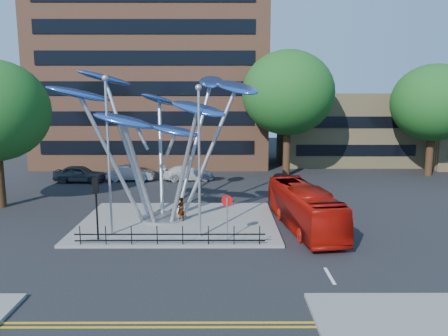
{
  "coord_description": "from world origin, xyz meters",
  "views": [
    {
      "loc": [
        1.77,
        -20.21,
        7.95
      ],
      "look_at": [
        1.84,
        4.0,
        3.83
      ],
      "focal_mm": 35.0,
      "sensor_mm": 36.0,
      "label": 1
    }
  ],
  "objects_px": {
    "street_lamp_left": "(108,142)",
    "traffic_light_island": "(96,195)",
    "pedestrian": "(181,209)",
    "parked_car_right": "(188,173)",
    "leaf_sculpture": "(160,112)",
    "red_bus": "(304,208)",
    "tree_right": "(288,93)",
    "street_lamp_right": "(199,148)",
    "no_entry_sign_island": "(227,210)",
    "parked_car_left": "(80,174)",
    "parked_car_mid": "(131,173)",
    "tree_far": "(434,103)"
  },
  "relations": [
    {
      "from": "tree_right",
      "to": "tree_far",
      "type": "distance_m",
      "value": 14.03
    },
    {
      "from": "leaf_sculpture",
      "to": "pedestrian",
      "type": "xyz_separation_m",
      "value": [
        1.24,
        -0.78,
        -5.96
      ]
    },
    {
      "from": "red_bus",
      "to": "parked_car_right",
      "type": "distance_m",
      "value": 16.87
    },
    {
      "from": "street_lamp_left",
      "to": "no_entry_sign_island",
      "type": "bearing_deg",
      "value": -8.61
    },
    {
      "from": "street_lamp_left",
      "to": "traffic_light_island",
      "type": "relative_size",
      "value": 2.57
    },
    {
      "from": "traffic_light_island",
      "to": "pedestrian",
      "type": "height_order",
      "value": "traffic_light_island"
    },
    {
      "from": "parked_car_mid",
      "to": "parked_car_right",
      "type": "distance_m",
      "value": 5.32
    },
    {
      "from": "street_lamp_left",
      "to": "parked_car_left",
      "type": "xyz_separation_m",
      "value": [
        -6.76,
        15.36,
        -4.58
      ]
    },
    {
      "from": "traffic_light_island",
      "to": "no_entry_sign_island",
      "type": "relative_size",
      "value": 1.4
    },
    {
      "from": "leaf_sculpture",
      "to": "red_bus",
      "type": "bearing_deg",
      "value": -11.4
    },
    {
      "from": "parked_car_right",
      "to": "street_lamp_right",
      "type": "bearing_deg",
      "value": 178.8
    },
    {
      "from": "street_lamp_right",
      "to": "red_bus",
      "type": "bearing_deg",
      "value": 17.59
    },
    {
      "from": "parked_car_left",
      "to": "leaf_sculpture",
      "type": "bearing_deg",
      "value": -140.69
    },
    {
      "from": "parked_car_left",
      "to": "street_lamp_left",
      "type": "bearing_deg",
      "value": -153.97
    },
    {
      "from": "tree_far",
      "to": "parked_car_mid",
      "type": "xyz_separation_m",
      "value": [
        -28.76,
        -2.51,
        -6.4
      ]
    },
    {
      "from": "red_bus",
      "to": "pedestrian",
      "type": "bearing_deg",
      "value": 164.85
    },
    {
      "from": "no_entry_sign_island",
      "to": "parked_car_right",
      "type": "distance_m",
      "value": 17.62
    },
    {
      "from": "traffic_light_island",
      "to": "red_bus",
      "type": "height_order",
      "value": "traffic_light_island"
    },
    {
      "from": "street_lamp_right",
      "to": "parked_car_mid",
      "type": "relative_size",
      "value": 1.94
    },
    {
      "from": "street_lamp_right",
      "to": "traffic_light_island",
      "type": "relative_size",
      "value": 2.42
    },
    {
      "from": "pedestrian",
      "to": "parked_car_mid",
      "type": "xyz_separation_m",
      "value": [
        -5.93,
        13.59,
        -0.2
      ]
    },
    {
      "from": "street_lamp_left",
      "to": "pedestrian",
      "type": "distance_m",
      "value": 6.25
    },
    {
      "from": "street_lamp_left",
      "to": "street_lamp_right",
      "type": "xyz_separation_m",
      "value": [
        5.0,
        -0.5,
        -0.26
      ]
    },
    {
      "from": "street_lamp_left",
      "to": "traffic_light_island",
      "type": "bearing_deg",
      "value": -116.57
    },
    {
      "from": "traffic_light_island",
      "to": "parked_car_mid",
      "type": "xyz_separation_m",
      "value": [
        -1.76,
        16.99,
        -1.91
      ]
    },
    {
      "from": "parked_car_mid",
      "to": "parked_car_right",
      "type": "xyz_separation_m",
      "value": [
        5.31,
        0.26,
        -0.03
      ]
    },
    {
      "from": "street_lamp_right",
      "to": "parked_car_left",
      "type": "height_order",
      "value": "street_lamp_right"
    },
    {
      "from": "no_entry_sign_island",
      "to": "parked_car_mid",
      "type": "relative_size",
      "value": 0.57
    },
    {
      "from": "tree_right",
      "to": "pedestrian",
      "type": "distance_m",
      "value": 19.69
    },
    {
      "from": "street_lamp_right",
      "to": "no_entry_sign_island",
      "type": "relative_size",
      "value": 3.39
    },
    {
      "from": "street_lamp_right",
      "to": "leaf_sculpture",
      "type": "bearing_deg",
      "value": 124.91
    },
    {
      "from": "tree_right",
      "to": "traffic_light_island",
      "type": "height_order",
      "value": "tree_right"
    },
    {
      "from": "leaf_sculpture",
      "to": "tree_right",
      "type": "bearing_deg",
      "value": 56.69
    },
    {
      "from": "street_lamp_left",
      "to": "tree_far",
      "type": "bearing_deg",
      "value": 34.92
    },
    {
      "from": "tree_right",
      "to": "pedestrian",
      "type": "xyz_separation_m",
      "value": [
        -8.83,
        -16.1,
        -7.13
      ]
    },
    {
      "from": "tree_right",
      "to": "no_entry_sign_island",
      "type": "distance_m",
      "value": 21.31
    },
    {
      "from": "parked_car_left",
      "to": "parked_car_right",
      "type": "relative_size",
      "value": 0.97
    },
    {
      "from": "parked_car_left",
      "to": "parked_car_right",
      "type": "bearing_deg",
      "value": -82.51
    },
    {
      "from": "leaf_sculpture",
      "to": "street_lamp_right",
      "type": "relative_size",
      "value": 1.53
    },
    {
      "from": "leaf_sculpture",
      "to": "traffic_light_island",
      "type": "height_order",
      "value": "leaf_sculpture"
    },
    {
      "from": "tree_far",
      "to": "street_lamp_right",
      "type": "xyz_separation_m",
      "value": [
        -21.5,
        -19.0,
        -2.01
      ]
    },
    {
      "from": "tree_right",
      "to": "traffic_light_island",
      "type": "bearing_deg",
      "value": -123.69
    },
    {
      "from": "parked_car_left",
      "to": "traffic_light_island",
      "type": "bearing_deg",
      "value": -156.79
    },
    {
      "from": "tree_right",
      "to": "leaf_sculpture",
      "type": "distance_m",
      "value": 18.37
    },
    {
      "from": "red_bus",
      "to": "tree_right",
      "type": "bearing_deg",
      "value": 77.58
    },
    {
      "from": "tree_far",
      "to": "street_lamp_left",
      "type": "xyz_separation_m",
      "value": [
        -26.5,
        -18.5,
        -1.75
      ]
    },
    {
      "from": "tree_right",
      "to": "no_entry_sign_island",
      "type": "relative_size",
      "value": 4.94
    },
    {
      "from": "pedestrian",
      "to": "parked_car_right",
      "type": "xyz_separation_m",
      "value": [
        -0.62,
        13.85,
        -0.23
      ]
    },
    {
      "from": "leaf_sculpture",
      "to": "pedestrian",
      "type": "distance_m",
      "value": 6.14
    },
    {
      "from": "street_lamp_left",
      "to": "parked_car_mid",
      "type": "bearing_deg",
      "value": 98.04
    }
  ]
}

